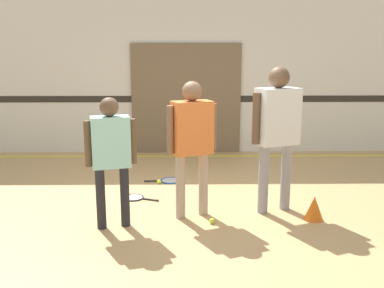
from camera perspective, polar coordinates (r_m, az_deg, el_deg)
ground_plane at (r=5.24m, az=-0.57°, el=-9.05°), size 16.00×16.00×0.00m
wall_back at (r=8.09m, az=-0.71°, el=10.08°), size 16.00×0.07×3.20m
wall_panel at (r=8.08m, az=-0.78°, el=6.02°), size 2.05×0.05×2.05m
floor_stripe at (r=7.93m, az=-0.67°, el=-1.61°), size 14.40×0.10×0.01m
person_instructor at (r=4.85m, az=0.00°, el=1.25°), size 0.57×0.39×1.58m
person_student_left at (r=4.63m, az=-10.76°, el=-0.62°), size 0.53×0.32×1.44m
person_student_right at (r=5.10m, az=11.27°, el=2.63°), size 0.62×0.43×1.73m
racket_spare_on_floor at (r=6.43m, az=-3.01°, el=-4.89°), size 0.57×0.34×0.03m
racket_second_spare at (r=5.74m, az=-7.62°, el=-7.11°), size 0.53×0.36×0.03m
tennis_ball_near_instructor at (r=4.90m, az=2.70°, el=-10.21°), size 0.07×0.07×0.07m
tennis_ball_by_spare_racket at (r=6.31m, az=-4.43°, el=-5.02°), size 0.07×0.07×0.07m
tennis_ball_stray_left at (r=5.54m, az=-8.89°, el=-7.63°), size 0.07×0.07×0.07m
tennis_ball_stray_right at (r=5.87m, az=9.20°, el=-6.50°), size 0.07×0.07×0.07m
training_cone at (r=5.16m, az=15.97°, el=-8.21°), size 0.22×0.22×0.28m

